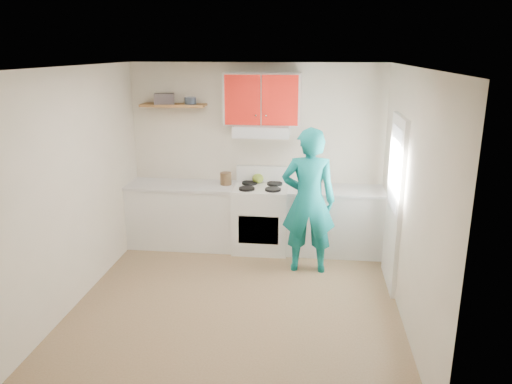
# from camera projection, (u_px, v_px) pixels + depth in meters

# --- Properties ---
(floor) EXTENTS (3.80, 3.80, 0.00)m
(floor) POSITION_uv_depth(u_px,v_px,m) (237.00, 302.00, 5.57)
(floor) COLOR brown
(floor) RESTS_ON ground
(ceiling) EXTENTS (3.60, 3.80, 0.04)m
(ceiling) POSITION_uv_depth(u_px,v_px,m) (235.00, 67.00, 4.83)
(ceiling) COLOR white
(ceiling) RESTS_ON floor
(back_wall) EXTENTS (3.60, 0.04, 2.60)m
(back_wall) POSITION_uv_depth(u_px,v_px,m) (257.00, 155.00, 7.01)
(back_wall) COLOR beige
(back_wall) RESTS_ON floor
(front_wall) EXTENTS (3.60, 0.04, 2.60)m
(front_wall) POSITION_uv_depth(u_px,v_px,m) (194.00, 269.00, 3.39)
(front_wall) COLOR beige
(front_wall) RESTS_ON floor
(left_wall) EXTENTS (0.04, 3.80, 2.60)m
(left_wall) POSITION_uv_depth(u_px,v_px,m) (76.00, 187.00, 5.40)
(left_wall) COLOR beige
(left_wall) RESTS_ON floor
(right_wall) EXTENTS (0.04, 3.80, 2.60)m
(right_wall) POSITION_uv_depth(u_px,v_px,m) (409.00, 198.00, 5.00)
(right_wall) COLOR beige
(right_wall) RESTS_ON floor
(door) EXTENTS (0.05, 0.85, 2.05)m
(door) POSITION_uv_depth(u_px,v_px,m) (394.00, 203.00, 5.75)
(door) COLOR white
(door) RESTS_ON floor
(door_glass) EXTENTS (0.01, 0.55, 0.95)m
(door_glass) POSITION_uv_depth(u_px,v_px,m) (395.00, 168.00, 5.63)
(door_glass) COLOR white
(door_glass) RESTS_ON door
(counter_left) EXTENTS (1.52, 0.60, 0.90)m
(counter_left) POSITION_uv_depth(u_px,v_px,m) (183.00, 215.00, 7.08)
(counter_left) COLOR silver
(counter_left) RESTS_ON floor
(counter_right) EXTENTS (1.32, 0.60, 0.90)m
(counter_right) POSITION_uv_depth(u_px,v_px,m) (335.00, 221.00, 6.84)
(counter_right) COLOR silver
(counter_right) RESTS_ON floor
(stove) EXTENTS (0.76, 0.65, 0.92)m
(stove) POSITION_uv_depth(u_px,v_px,m) (261.00, 218.00, 6.93)
(stove) COLOR white
(stove) RESTS_ON floor
(range_hood) EXTENTS (0.76, 0.44, 0.15)m
(range_hood) POSITION_uv_depth(u_px,v_px,m) (262.00, 131.00, 6.68)
(range_hood) COLOR silver
(range_hood) RESTS_ON back_wall
(upper_cabinets) EXTENTS (1.02, 0.33, 0.70)m
(upper_cabinets) POSITION_uv_depth(u_px,v_px,m) (262.00, 99.00, 6.61)
(upper_cabinets) COLOR red
(upper_cabinets) RESTS_ON back_wall
(shelf) EXTENTS (0.90, 0.30, 0.04)m
(shelf) POSITION_uv_depth(u_px,v_px,m) (173.00, 105.00, 6.79)
(shelf) COLOR brown
(shelf) RESTS_ON back_wall
(books) EXTENTS (0.32, 0.26, 0.14)m
(books) POSITION_uv_depth(u_px,v_px,m) (164.00, 99.00, 6.76)
(books) COLOR #433B3E
(books) RESTS_ON shelf
(tin) EXTENTS (0.20, 0.20, 0.10)m
(tin) POSITION_uv_depth(u_px,v_px,m) (190.00, 101.00, 6.72)
(tin) COLOR #333D4C
(tin) RESTS_ON shelf
(kettle) EXTENTS (0.22, 0.22, 0.14)m
(kettle) POSITION_uv_depth(u_px,v_px,m) (258.00, 178.00, 6.98)
(kettle) COLOR olive
(kettle) RESTS_ON stove
(crock) EXTENTS (0.19, 0.19, 0.20)m
(crock) POSITION_uv_depth(u_px,v_px,m) (226.00, 179.00, 6.90)
(crock) COLOR #4A3520
(crock) RESTS_ON counter_left
(cutting_board) EXTENTS (0.31, 0.26, 0.02)m
(cutting_board) POSITION_uv_depth(u_px,v_px,m) (321.00, 190.00, 6.68)
(cutting_board) COLOR olive
(cutting_board) RESTS_ON counter_right
(silicone_mat) EXTENTS (0.30, 0.26, 0.01)m
(silicone_mat) POSITION_uv_depth(u_px,v_px,m) (362.00, 191.00, 6.69)
(silicone_mat) COLOR red
(silicone_mat) RESTS_ON counter_right
(person) EXTENTS (0.69, 0.46, 1.87)m
(person) POSITION_uv_depth(u_px,v_px,m) (309.00, 201.00, 6.12)
(person) COLOR #0D7476
(person) RESTS_ON floor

